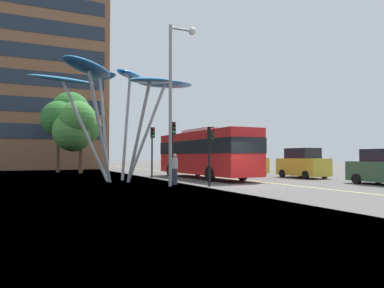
% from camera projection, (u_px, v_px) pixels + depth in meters
% --- Properties ---
extents(ground, '(120.00, 240.00, 0.10)m').
position_uv_depth(ground, '(238.00, 187.00, 19.67)').
color(ground, '#54514F').
extents(red_bus, '(2.95, 11.64, 3.64)m').
position_uv_depth(red_bus, '(204.00, 152.00, 26.91)').
color(red_bus, red).
rests_on(red_bus, ground).
extents(leaf_sculpture, '(10.62, 8.96, 7.85)m').
position_uv_depth(leaf_sculpture, '(115.00, 83.00, 23.28)').
color(leaf_sculpture, '#9EA0A5').
rests_on(leaf_sculpture, ground).
extents(traffic_light_kerb_near, '(0.28, 0.42, 3.21)m').
position_uv_depth(traffic_light_kerb_near, '(210.00, 143.00, 19.50)').
color(traffic_light_kerb_near, black).
rests_on(traffic_light_kerb_near, ground).
extents(traffic_light_kerb_far, '(0.28, 0.42, 3.79)m').
position_uv_depth(traffic_light_kerb_far, '(173.00, 139.00, 22.81)').
color(traffic_light_kerb_far, black).
rests_on(traffic_light_kerb_far, ground).
extents(traffic_light_island_mid, '(0.28, 0.42, 3.86)m').
position_uv_depth(traffic_light_island_mid, '(152.00, 141.00, 28.01)').
color(traffic_light_island_mid, black).
rests_on(traffic_light_island_mid, ground).
extents(car_parked_mid, '(1.98, 4.19, 2.25)m').
position_uv_depth(car_parked_mid, '(303.00, 164.00, 27.53)').
color(car_parked_mid, gold).
rests_on(car_parked_mid, ground).
extents(car_parked_far, '(1.92, 4.09, 2.15)m').
position_uv_depth(car_parked_far, '(248.00, 163.00, 33.28)').
color(car_parked_far, gold).
rests_on(car_parked_far, ground).
extents(street_lamp, '(1.62, 0.44, 8.96)m').
position_uv_depth(street_lamp, '(176.00, 85.00, 20.05)').
color(street_lamp, gray).
rests_on(street_lamp, ground).
extents(tree_pavement_near, '(4.56, 4.53, 6.84)m').
position_uv_depth(tree_pavement_near, '(77.00, 126.00, 34.52)').
color(tree_pavement_near, brown).
rests_on(tree_pavement_near, ground).
extents(tree_pavement_far, '(4.98, 5.26, 8.32)m').
position_uv_depth(tree_pavement_far, '(66.00, 116.00, 37.27)').
color(tree_pavement_far, brown).
rests_on(tree_pavement_far, ground).
extents(pedestrian, '(0.34, 0.34, 1.78)m').
position_uv_depth(pedestrian, '(175.00, 169.00, 20.94)').
color(pedestrian, '#2D3342').
rests_on(pedestrian, ground).
extents(backdrop_building, '(23.11, 16.03, 22.07)m').
position_uv_depth(backdrop_building, '(11.00, 87.00, 48.88)').
color(backdrop_building, brown).
rests_on(backdrop_building, ground).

